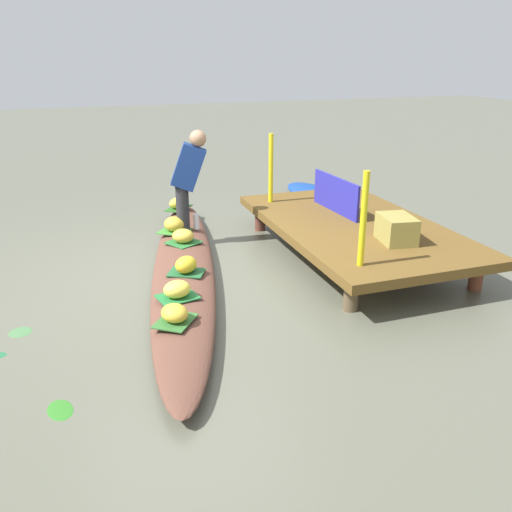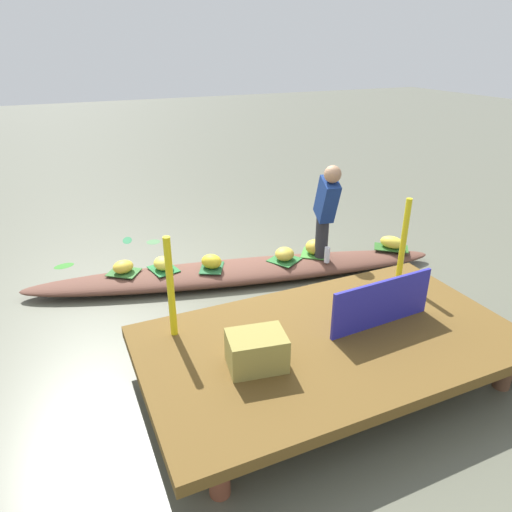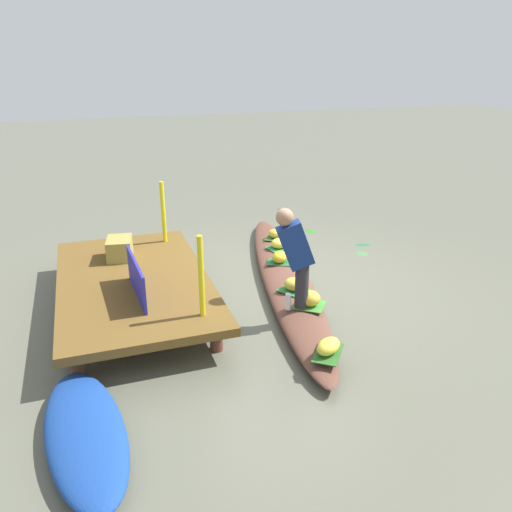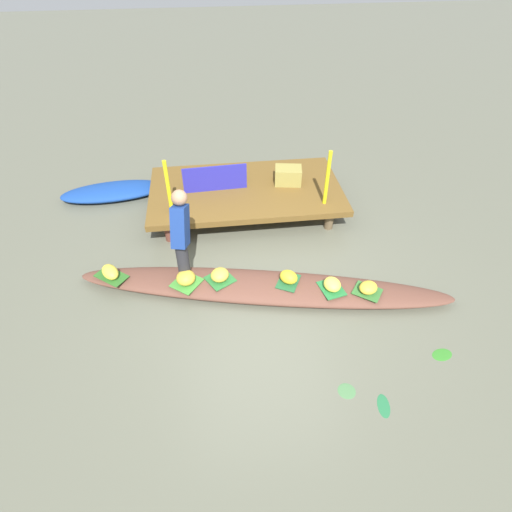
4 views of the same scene
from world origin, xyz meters
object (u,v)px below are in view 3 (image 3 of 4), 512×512
(banana_bunch_5, at_px, (280,257))
(produce_crate, at_px, (120,248))
(market_banner, at_px, (136,278))
(banana_bunch_0, at_px, (279,243))
(banana_bunch_4, at_px, (275,234))
(banana_bunch_2, at_px, (310,298))
(banana_bunch_1, at_px, (294,284))
(vendor_boat, at_px, (286,279))
(banana_bunch_3, at_px, (328,346))
(water_bottle, at_px, (288,302))
(vendor_person, at_px, (295,253))
(moored_boat, at_px, (85,433))

(banana_bunch_5, relative_size, produce_crate, 0.57)
(banana_bunch_5, height_order, market_banner, market_banner)
(banana_bunch_0, bearing_deg, banana_bunch_4, -13.78)
(market_banner, bearing_deg, banana_bunch_2, -107.47)
(banana_bunch_2, height_order, banana_bunch_5, banana_bunch_2)
(banana_bunch_1, relative_size, banana_bunch_4, 1.03)
(vendor_boat, xyz_separation_m, produce_crate, (0.72, 2.14, 0.45))
(banana_bunch_3, relative_size, market_banner, 0.30)
(water_bottle, relative_size, produce_crate, 0.45)
(banana_bunch_3, xyz_separation_m, produce_crate, (2.75, 1.78, 0.27))
(vendor_boat, relative_size, banana_bunch_4, 20.60)
(vendor_boat, distance_m, banana_bunch_1, 0.61)
(banana_bunch_2, xyz_separation_m, vendor_person, (0.00, 0.20, 0.60))
(banana_bunch_1, relative_size, water_bottle, 1.28)
(vendor_person, bearing_deg, water_bottle, 95.58)
(vendor_boat, xyz_separation_m, banana_bunch_1, (-0.57, 0.12, 0.18))
(moored_boat, distance_m, produce_crate, 3.15)
(banana_bunch_0, height_order, banana_bunch_2, banana_bunch_2)
(vendor_person, height_order, market_banner, vendor_person)
(banana_bunch_2, height_order, banana_bunch_3, banana_bunch_2)
(vendor_person, xyz_separation_m, produce_crate, (1.73, 1.83, -0.35))
(vendor_boat, height_order, banana_bunch_4, banana_bunch_4)
(vendor_person, bearing_deg, market_banner, 74.10)
(produce_crate, bearing_deg, banana_bunch_3, -147.16)
(banana_bunch_3, relative_size, banana_bunch_4, 1.25)
(market_banner, bearing_deg, moored_boat, 156.77)
(market_banner, bearing_deg, vendor_person, -108.94)
(banana_bunch_2, distance_m, vendor_person, 0.63)
(banana_bunch_4, bearing_deg, water_bottle, 162.67)
(moored_boat, xyz_separation_m, banana_bunch_1, (1.77, -2.60, 0.18))
(moored_boat, bearing_deg, banana_bunch_1, -61.46)
(banana_bunch_1, xyz_separation_m, banana_bunch_5, (0.91, -0.16, 0.00))
(banana_bunch_1, bearing_deg, banana_bunch_0, -13.88)
(banana_bunch_0, distance_m, banana_bunch_1, 1.49)
(banana_bunch_1, xyz_separation_m, water_bottle, (-0.45, 0.27, 0.01))
(banana_bunch_3, distance_m, water_bottle, 1.01)
(banana_bunch_4, bearing_deg, banana_bunch_5, 162.65)
(banana_bunch_2, xyz_separation_m, water_bottle, (-0.00, 0.28, 0.00))
(banana_bunch_0, bearing_deg, market_banner, 121.36)
(banana_bunch_3, bearing_deg, vendor_boat, -10.05)
(moored_boat, relative_size, vendor_person, 1.49)
(banana_bunch_4, distance_m, vendor_person, 2.51)
(banana_bunch_3, relative_size, produce_crate, 0.70)
(moored_boat, relative_size, banana_bunch_5, 7.31)
(banana_bunch_2, distance_m, market_banner, 2.04)
(market_banner, bearing_deg, vendor_boat, -78.88)
(banana_bunch_1, xyz_separation_m, vendor_person, (-0.44, 0.19, 0.61))
(vendor_boat, bearing_deg, vendor_person, 175.32)
(vendor_boat, xyz_separation_m, banana_bunch_0, (0.88, -0.24, 0.18))
(moored_boat, xyz_separation_m, vendor_person, (1.33, -2.41, 0.79))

